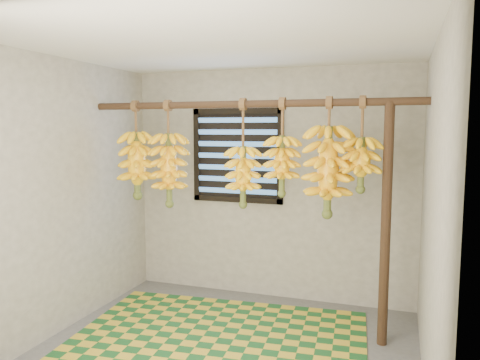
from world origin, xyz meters
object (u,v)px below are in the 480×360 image
at_px(banana_bunch_b, 169,170).
at_px(banana_bunch_c, 243,176).
at_px(banana_bunch_e, 328,172).
at_px(banana_bunch_d, 282,166).
at_px(woven_mat, 215,344).
at_px(support_post, 386,226).
at_px(banana_bunch_f, 361,164).
at_px(banana_bunch_a, 137,165).

distance_m(banana_bunch_b, banana_bunch_c, 0.73).
bearing_deg(banana_bunch_e, banana_bunch_d, 180.00).
relative_size(woven_mat, banana_bunch_d, 2.92).
relative_size(support_post, banana_bunch_f, 2.58).
relative_size(support_post, banana_bunch_b, 2.02).
bearing_deg(banana_bunch_f, banana_bunch_e, 180.00).
xyz_separation_m(support_post, woven_mat, (-1.32, -0.46, -0.99)).
height_order(woven_mat, banana_bunch_f, banana_bunch_f).
relative_size(support_post, woven_mat, 0.81).
bearing_deg(support_post, banana_bunch_e, 180.00).
bearing_deg(banana_bunch_f, support_post, 0.00).
bearing_deg(banana_bunch_b, support_post, 0.00).
bearing_deg(banana_bunch_b, banana_bunch_c, 0.00).
xyz_separation_m(support_post, banana_bunch_f, (-0.21, 0.00, 0.50)).
relative_size(woven_mat, banana_bunch_e, 2.46).
xyz_separation_m(woven_mat, banana_bunch_b, (-0.64, 0.46, 1.40)).
height_order(woven_mat, banana_bunch_b, banana_bunch_b).
height_order(banana_bunch_b, banana_bunch_d, same).
xyz_separation_m(woven_mat, banana_bunch_a, (-0.98, 0.46, 1.44)).
distance_m(banana_bunch_a, banana_bunch_c, 1.08).
height_order(support_post, banana_bunch_d, banana_bunch_d).
distance_m(support_post, woven_mat, 1.71).
height_order(support_post, banana_bunch_a, banana_bunch_a).
bearing_deg(woven_mat, banana_bunch_b, 144.05).
xyz_separation_m(banana_bunch_b, banana_bunch_c, (0.73, 0.00, -0.04)).
xyz_separation_m(woven_mat, banana_bunch_f, (1.11, 0.46, 1.49)).
height_order(banana_bunch_c, banana_bunch_e, same).
distance_m(banana_bunch_d, banana_bunch_f, 0.66).
bearing_deg(banana_bunch_f, banana_bunch_b, 180.00).
distance_m(support_post, banana_bunch_d, 0.99).
bearing_deg(banana_bunch_a, banana_bunch_e, 0.00).
distance_m(support_post, banana_bunch_a, 2.34).
distance_m(support_post, banana_bunch_e, 0.64).
bearing_deg(banana_bunch_c, woven_mat, -101.29).
bearing_deg(banana_bunch_e, support_post, 0.00).
relative_size(banana_bunch_e, banana_bunch_f, 1.28).
distance_m(woven_mat, banana_bunch_f, 1.92).
height_order(banana_bunch_a, banana_bunch_f, same).
distance_m(woven_mat, banana_bunch_b, 1.61).
bearing_deg(banana_bunch_d, banana_bunch_c, -180.00).
bearing_deg(banana_bunch_b, woven_mat, -35.95).
height_order(banana_bunch_a, banana_bunch_e, same).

